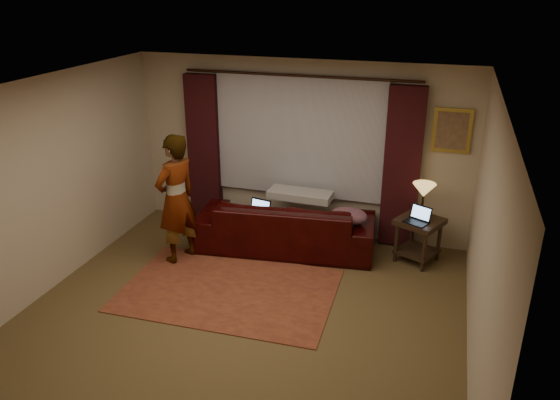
% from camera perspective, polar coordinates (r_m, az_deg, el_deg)
% --- Properties ---
extents(floor, '(5.00, 5.00, 0.01)m').
position_cam_1_polar(floor, '(6.47, -4.12, -12.06)').
color(floor, brown).
rests_on(floor, ground).
extents(ceiling, '(5.00, 5.00, 0.02)m').
position_cam_1_polar(ceiling, '(5.45, -4.88, 11.20)').
color(ceiling, silver).
rests_on(ceiling, ground).
extents(wall_back, '(5.00, 0.02, 2.60)m').
position_cam_1_polar(wall_back, '(8.07, 2.10, 5.39)').
color(wall_back, '#BDAD92').
rests_on(wall_back, ground).
extents(wall_front, '(5.00, 0.02, 2.60)m').
position_cam_1_polar(wall_front, '(3.95, -18.43, -15.38)').
color(wall_front, '#BDAD92').
rests_on(wall_front, ground).
extents(wall_left, '(0.02, 5.00, 2.60)m').
position_cam_1_polar(wall_left, '(7.11, -23.56, 1.12)').
color(wall_left, '#BDAD92').
rests_on(wall_left, ground).
extents(wall_right, '(0.02, 5.00, 2.60)m').
position_cam_1_polar(wall_right, '(5.49, 20.64, -4.46)').
color(wall_right, '#BDAD92').
rests_on(wall_right, ground).
extents(sheer_curtain, '(2.50, 0.05, 1.80)m').
position_cam_1_polar(sheer_curtain, '(7.96, 2.00, 6.65)').
color(sheer_curtain, '#A6A6AE').
rests_on(sheer_curtain, wall_back).
extents(drape_left, '(0.50, 0.14, 2.30)m').
position_cam_1_polar(drape_left, '(8.51, -7.94, 5.24)').
color(drape_left, black).
rests_on(drape_left, floor).
extents(drape_right, '(0.50, 0.14, 2.30)m').
position_cam_1_polar(drape_right, '(7.76, 12.62, 3.23)').
color(drape_right, black).
rests_on(drape_right, floor).
extents(curtain_rod, '(0.04, 0.04, 3.40)m').
position_cam_1_polar(curtain_rod, '(7.72, 1.99, 12.86)').
color(curtain_rod, black).
rests_on(curtain_rod, wall_back).
extents(picture_frame, '(0.50, 0.04, 0.60)m').
position_cam_1_polar(picture_frame, '(7.66, 17.52, 6.95)').
color(picture_frame, gold).
rests_on(picture_frame, wall_back).
extents(sofa, '(2.59, 1.36, 1.00)m').
position_cam_1_polar(sofa, '(7.73, 0.66, -1.70)').
color(sofa, black).
rests_on(sofa, floor).
extents(throw_blanket, '(0.93, 0.40, 0.11)m').
position_cam_1_polar(throw_blanket, '(7.75, 2.15, 2.40)').
color(throw_blanket, '#9F9E98').
rests_on(throw_blanket, sofa).
extents(clothing_pile, '(0.63, 0.58, 0.22)m').
position_cam_1_polar(clothing_pile, '(7.51, 7.19, -1.72)').
color(clothing_pile, brown).
rests_on(clothing_pile, sofa).
extents(laptop_sofa, '(0.38, 0.40, 0.23)m').
position_cam_1_polar(laptop_sofa, '(7.65, -2.48, -1.04)').
color(laptop_sofa, black).
rests_on(laptop_sofa, sofa).
extents(area_rug, '(2.66, 1.82, 0.01)m').
position_cam_1_polar(area_rug, '(6.96, -5.35, -9.33)').
color(area_rug, brown).
rests_on(area_rug, floor).
extents(end_table, '(0.72, 0.72, 0.63)m').
position_cam_1_polar(end_table, '(7.69, 14.20, -4.09)').
color(end_table, black).
rests_on(end_table, floor).
extents(tiffany_lamp, '(0.40, 0.40, 0.49)m').
position_cam_1_polar(tiffany_lamp, '(7.52, 14.69, -0.08)').
color(tiffany_lamp, '#9F7F48').
rests_on(tiffany_lamp, end_table).
extents(laptop_table, '(0.41, 0.42, 0.22)m').
position_cam_1_polar(laptop_table, '(7.39, 14.09, -1.57)').
color(laptop_table, black).
rests_on(laptop_table, end_table).
extents(person, '(0.68, 0.68, 1.79)m').
position_cam_1_polar(person, '(7.40, -10.79, 0.09)').
color(person, '#9F9E98').
rests_on(person, floor).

